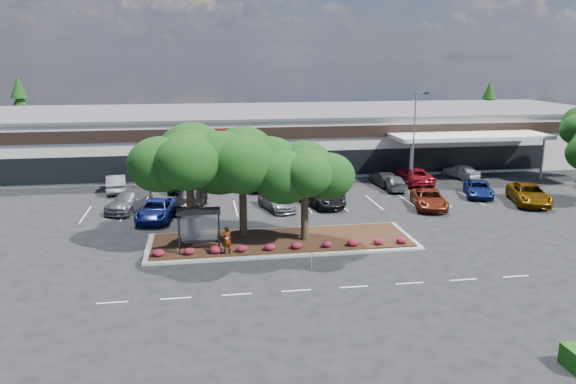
{
  "coord_description": "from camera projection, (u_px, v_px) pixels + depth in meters",
  "views": [
    {
      "loc": [
        -7.28,
        -31.72,
        12.27
      ],
      "look_at": [
        -0.97,
        7.84,
        2.6
      ],
      "focal_mm": 35.0,
      "sensor_mm": 36.0,
      "label": 1
    }
  ],
  "objects": [
    {
      "name": "car_13",
      "position": [
        302.0,
        181.0,
        53.08
      ],
      "size": [
        3.69,
        5.37,
        1.7
      ],
      "primitive_type": "imported",
      "rotation": [
        0.0,
        0.0,
        3.52
      ],
      "color": "#9EA3A9",
      "rests_on": "ground"
    },
    {
      "name": "car_12",
      "position": [
        287.0,
        179.0,
        53.96
      ],
      "size": [
        3.3,
        6.19,
        1.65
      ],
      "primitive_type": "imported",
      "rotation": [
        0.0,
        0.0,
        3.24
      ],
      "color": "#15411B",
      "rests_on": "ground"
    },
    {
      "name": "landscape_island",
      "position": [
        282.0,
        241.0,
        37.95
      ],
      "size": [
        18.0,
        6.0,
        0.26
      ],
      "color": "#9C9C97",
      "rests_on": "ground"
    },
    {
      "name": "car_17",
      "position": [
        461.0,
        171.0,
        58.28
      ],
      "size": [
        3.07,
        4.62,
        1.46
      ],
      "primitive_type": "imported",
      "rotation": [
        0.0,
        0.0,
        3.49
      ],
      "color": "silver",
      "rests_on": "ground"
    },
    {
      "name": "car_1",
      "position": [
        129.0,
        201.0,
        45.95
      ],
      "size": [
        4.07,
        5.86,
        1.57
      ],
      "primitive_type": "imported",
      "rotation": [
        0.0,
        0.0,
        -0.38
      ],
      "color": "#515158",
      "rests_on": "ground"
    },
    {
      "name": "retail_store",
      "position": [
        262.0,
        136.0,
        66.27
      ],
      "size": [
        80.4,
        25.2,
        6.25
      ],
      "color": "white",
      "rests_on": "ground"
    },
    {
      "name": "car_4",
      "position": [
        334.0,
        191.0,
        49.66
      ],
      "size": [
        3.03,
        5.09,
        1.38
      ],
      "primitive_type": "imported",
      "rotation": [
        0.0,
        0.0,
        -0.25
      ],
      "color": "black",
      "rests_on": "ground"
    },
    {
      "name": "car_2",
      "position": [
        190.0,
        198.0,
        46.43
      ],
      "size": [
        3.17,
        6.16,
        1.71
      ],
      "primitive_type": "imported",
      "rotation": [
        0.0,
        0.0,
        -0.14
      ],
      "color": "black",
      "rests_on": "ground"
    },
    {
      "name": "car_3",
      "position": [
        276.0,
        201.0,
        46.21
      ],
      "size": [
        3.1,
        5.07,
        1.37
      ],
      "primitive_type": "imported",
      "rotation": [
        0.0,
        0.0,
        0.27
      ],
      "color": "slate",
      "rests_on": "ground"
    },
    {
      "name": "survey_stake",
      "position": [
        312.0,
        258.0,
        33.19
      ],
      "size": [
        0.08,
        0.14,
        1.04
      ],
      "color": "tan",
      "rests_on": "ground"
    },
    {
      "name": "car_14",
      "position": [
        383.0,
        179.0,
        54.73
      ],
      "size": [
        1.77,
        4.23,
        1.36
      ],
      "primitive_type": "imported",
      "rotation": [
        0.0,
        0.0,
        3.22
      ],
      "color": "black",
      "rests_on": "ground"
    },
    {
      "name": "island_tree_mid",
      "position": [
        243.0,
        184.0,
        37.83
      ],
      "size": [
        6.6,
        6.6,
        7.32
      ],
      "primitive_type": null,
      "color": "black",
      "rests_on": "landscape_island"
    },
    {
      "name": "car_16",
      "position": [
        414.0,
        176.0,
        55.58
      ],
      "size": [
        2.87,
        5.9,
        1.62
      ],
      "primitive_type": "imported",
      "rotation": [
        0.0,
        0.0,
        3.11
      ],
      "color": "maroon",
      "rests_on": "ground"
    },
    {
      "name": "car_9",
      "position": [
        116.0,
        183.0,
        52.19
      ],
      "size": [
        2.32,
        5.12,
        1.63
      ],
      "primitive_type": "imported",
      "rotation": [
        0.0,
        0.0,
        3.27
      ],
      "color": "slate",
      "rests_on": "ground"
    },
    {
      "name": "conifer_north_east",
      "position": [
        488.0,
        112.0,
        80.83
      ],
      "size": [
        3.96,
        3.96,
        9.0
      ],
      "primitive_type": "cone",
      "color": "black",
      "rests_on": "ground"
    },
    {
      "name": "person_waiting",
      "position": [
        227.0,
        240.0,
        34.92
      ],
      "size": [
        0.75,
        0.61,
        1.78
      ],
      "primitive_type": "imported",
      "rotation": [
        0.0,
        0.0,
        3.47
      ],
      "color": "#594C47",
      "rests_on": "landscape_island"
    },
    {
      "name": "island_tree_east",
      "position": [
        305.0,
        193.0,
        37.1
      ],
      "size": [
        5.8,
        5.8,
        6.5
      ],
      "primitive_type": null,
      "color": "black",
      "rests_on": "landscape_island"
    },
    {
      "name": "car_15",
      "position": [
        394.0,
        183.0,
        53.09
      ],
      "size": [
        2.37,
        4.79,
        1.34
      ],
      "primitive_type": "imported",
      "rotation": [
        0.0,
        0.0,
        3.03
      ],
      "color": "#4D4D54",
      "rests_on": "ground"
    },
    {
      "name": "car_8",
      "position": [
        529.0,
        194.0,
        48.01
      ],
      "size": [
        4.42,
        6.53,
        1.66
      ],
      "primitive_type": "imported",
      "rotation": [
        0.0,
        0.0,
        -0.3
      ],
      "color": "#643C03",
      "rests_on": "ground"
    },
    {
      "name": "car_11",
      "position": [
        260.0,
        181.0,
        53.38
      ],
      "size": [
        3.18,
        5.45,
        1.48
      ],
      "primitive_type": "imported",
      "rotation": [
        0.0,
        0.0,
        2.91
      ],
      "color": "slate",
      "rests_on": "ground"
    },
    {
      "name": "car_6",
      "position": [
        429.0,
        199.0,
        46.67
      ],
      "size": [
        3.55,
        5.77,
        1.49
      ],
      "primitive_type": "imported",
      "rotation": [
        0.0,
        0.0,
        -0.21
      ],
      "color": "maroon",
      "rests_on": "ground"
    },
    {
      "name": "car_10",
      "position": [
        186.0,
        182.0,
        52.8
      ],
      "size": [
        3.51,
        5.83,
        1.51
      ],
      "primitive_type": "imported",
      "rotation": [
        0.0,
        0.0,
        2.95
      ],
      "color": "#174118",
      "rests_on": "ground"
    },
    {
      "name": "light_pole",
      "position": [
        415.0,
        146.0,
        53.25
      ],
      "size": [
        1.43,
        0.65,
        9.19
      ],
      "rotation": [
        0.0,
        0.0,
        -0.22
      ],
      "color": "#9C9C97",
      "rests_on": "ground"
    },
    {
      "name": "ground",
      "position": [
        324.0,
        262.0,
        34.45
      ],
      "size": [
        160.0,
        160.0,
        0.0
      ],
      "primitive_type": "plane",
      "color": "black",
      "rests_on": "ground"
    },
    {
      "name": "conifer_north_west",
      "position": [
        21.0,
        114.0,
        72.84
      ],
      "size": [
        4.4,
        4.4,
        10.0
      ],
      "primitive_type": "cone",
      "color": "black",
      "rests_on": "ground"
    },
    {
      "name": "car_7",
      "position": [
        479.0,
        189.0,
        50.55
      ],
      "size": [
        3.84,
        5.41,
        1.37
      ],
      "primitive_type": "imported",
      "rotation": [
        0.0,
        0.0,
        -0.35
      ],
      "color": "navy",
      "rests_on": "ground"
    },
    {
      "name": "lane_markings",
      "position": [
        293.0,
        216.0,
        44.43
      ],
      "size": [
        33.12,
        20.06,
        0.01
      ],
      "color": "silver",
      "rests_on": "ground"
    },
    {
      "name": "car_5",
      "position": [
        322.0,
        197.0,
        47.29
      ],
      "size": [
        3.79,
        5.8,
        1.48
      ],
      "primitive_type": "imported",
      "rotation": [
        0.0,
        0.0,
        0.27
      ],
      "color": "black",
      "rests_on": "ground"
    },
    {
      "name": "island_tree_west",
      "position": [
        190.0,
        184.0,
        36.55
      ],
      "size": [
        7.2,
        7.2,
        7.89
      ],
      "primitive_type": null,
      "color": "black",
      "rests_on": "landscape_island"
    },
    {
      "name": "shrub_row",
      "position": [
        287.0,
        246.0,
        35.84
      ],
      "size": [
        17.0,
        0.8,
        0.5
      ],
      "primitive_type": null,
      "color": "maroon",
      "rests_on": "landscape_island"
    },
    {
      "name": "car_0",
      "position": [
        157.0,
        210.0,
        43.37
      ],
      "size": [
        3.34,
        5.76,
        1.51
      ],
      "primitive_type": "imported",
      "rotation": [
        0.0,
        0.0,
        -0.16
      ],
      "color": "navy",
      "rests_on": "ground"
    },
    {
      "name": "bus_shelter",
      "position": [
        199.0,
        218.0,
        35.59
      ],
      "size": [
        2.75,
        1.55,
        2.59
      ],
      "color": "black",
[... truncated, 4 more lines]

